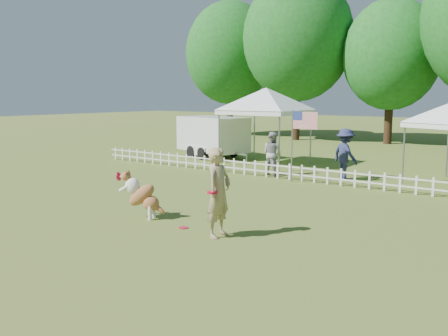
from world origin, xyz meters
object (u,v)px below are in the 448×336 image
Objects in this scene: handler at (219,193)px; dog at (142,195)px; flag_pole at (292,146)px; cargo_trailer at (213,137)px; spectator_a at (272,153)px; frisbee_on_turf at (183,228)px; canopy_tent_left at (266,127)px; spectator_b at (345,154)px.

handler reaches higher than dog.
handler is 7.38m from flag_pole.
cargo_trailer is at bearing 34.18° from handler.
cargo_trailer is at bearing -19.04° from spectator_a.
dog is 0.26× the size of cargo_trailer.
flag_pole reaches higher than handler.
handler is at bearing -2.62° from frisbee_on_turf.
canopy_tent_left is (-2.72, 10.05, 1.06)m from dog.
spectator_a is (5.25, -2.92, -0.18)m from cargo_trailer.
handler is at bearing -23.09° from dog.
cargo_trailer is 2.50× the size of spectator_b.
canopy_tent_left is at bearing 127.93° from flag_pole.
canopy_tent_left is at bearing 10.51° from spectator_b.
flag_pole is at bearing 81.48° from spectator_b.
flag_pole reaches higher than frisbee_on_turf.
dog is at bearing 107.25° from spectator_a.
spectator_b is (0.21, 8.69, 0.92)m from frisbee_on_turf.
flag_pole is 1.66m from spectator_a.
handler is 13.95m from cargo_trailer.
flag_pole is (6.59, -3.80, 0.26)m from cargo_trailer.
spectator_b reaches higher than frisbee_on_turf.
dog is at bearing -77.17° from canopy_tent_left.
handler is 1.06× the size of spectator_b.
frisbee_on_turf is at bearing -38.65° from cargo_trailer.
frisbee_on_turf is 8.74m from spectator_b.
frisbee_on_turf is at bearing -87.84° from flag_pole.
spectator_b is (-0.87, 8.74, -0.05)m from handler.
frisbee_on_turf is at bearing 82.68° from handler.
handler reaches higher than spectator_a.
flag_pole is (3.08, -3.13, -0.38)m from canopy_tent_left.
frisbee_on_turf is 13.29m from cargo_trailer.
dog is at bearing 176.67° from frisbee_on_turf.
handler is 8.78m from spectator_b.
cargo_trailer is 6.01m from spectator_a.
cargo_trailer is (-8.75, 10.86, 0.04)m from handler.
spectator_a is at bearing 107.06° from frisbee_on_turf.
flag_pole is at bearing -14.00° from cargo_trailer.
handler is at bearing -79.55° from flag_pole.
spectator_b reaches higher than dog.
canopy_tent_left reaches higher than frisbee_on_turf.
handler is 11.48m from canopy_tent_left.
frisbee_on_turf is 7.20m from flag_pole.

